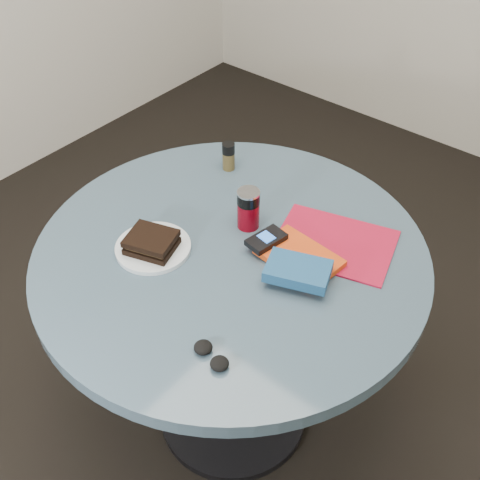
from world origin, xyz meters
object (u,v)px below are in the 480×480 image
Objects in this scene: soda_can at (248,209)px; sandwich at (151,242)px; plate at (153,248)px; magazine at (334,243)px; novel at (298,271)px; pepper_grinder at (229,156)px; mp3_player at (266,240)px; table at (231,294)px; red_book at (299,257)px; headphones at (211,355)px.

sandwich is at bearing -117.72° from soda_can.
plate is 0.03m from sandwich.
magazine is 0.17m from novel.
novel is at bearing -30.83° from pepper_grinder.
soda_can reaches higher than mp3_player.
magazine is 1.96× the size of novel.
table is 0.24m from soda_can.
sandwich is at bearing -138.50° from table.
table is at bearing 163.37° from novel.
table is 0.26m from plate.
table is 11.66× the size of pepper_grinder.
mp3_player is at bearing -164.97° from red_book.
sandwich is at bearing -177.83° from novel.
magazine is (0.42, -0.08, -0.04)m from pepper_grinder.
soda_can is at bearing 62.28° from sandwich.
red_book is 1.30× the size of novel.
sandwich is 1.26× the size of soda_can.
plate is 2.22× the size of pepper_grinder.
sandwich is 0.94× the size of novel.
red_book is at bearing -123.60° from magazine.
novel is (0.43, -0.26, -0.01)m from pepper_grinder.
novel reaches higher than headphones.
table is 0.21m from mp3_player.
pepper_grinder reaches higher than plate.
table is at bearing -76.03° from soda_can.
red_book is at bearing 34.12° from sandwich.
sandwich reaches higher than plate.
pepper_grinder reaches higher than table.
table is at bearing -49.09° from pepper_grinder.
novel reaches higher than plate.
table is at bearing -148.41° from red_book.
novel reaches higher than mp3_player.
pepper_grinder is 0.57× the size of novel.
soda_can is 0.57× the size of red_book.
mp3_player is at bearing 41.94° from sandwich.
plate reaches higher than table.
mp3_player is at bearing 109.14° from headphones.
plate is 0.40m from pepper_grinder.
red_book is at bearing 9.19° from mp3_player.
novel is 1.48× the size of headphones.
soda_can is (-0.03, 0.10, 0.22)m from table.
sandwich is at bearing -138.06° from mp3_player.
magazine is at bearing 44.57° from mp3_player.
sandwich is (0.01, -0.01, 0.03)m from plate.
plate is at bearing -179.21° from novel.
sandwich reaches higher than table.
magazine is at bearing 89.35° from headphones.
headphones is (0.42, -0.55, -0.03)m from pepper_grinder.
plate reaches higher than magazine.
magazine is 0.47m from headphones.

